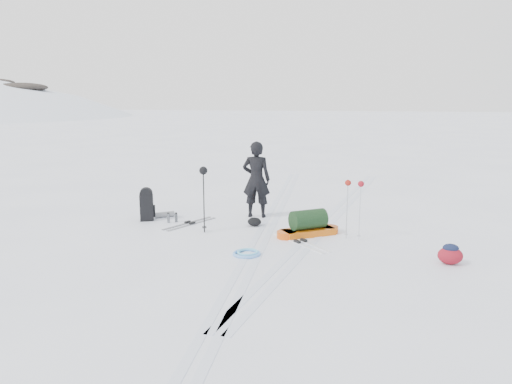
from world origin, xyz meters
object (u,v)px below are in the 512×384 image
Objects in this scene: expedition_rucksack at (149,205)px; skier at (256,179)px; ski_poles_black at (203,179)px; pulk_sled at (308,226)px.

skier is at bearing -2.53° from expedition_rucksack.
ski_poles_black is at bearing 60.98° from skier.
expedition_rucksack is at bearing 136.01° from pulk_sled.
ski_poles_black is (-0.84, -1.69, 0.26)m from skier.
pulk_sled is at bearing 133.78° from skier.
pulk_sled is 1.76× the size of expedition_rucksack.
skier reaches higher than ski_poles_black.
skier reaches higher than expedition_rucksack.
pulk_sled is 2.58m from ski_poles_black.
ski_poles_black reaches higher than pulk_sled.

